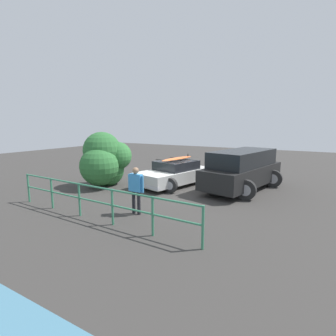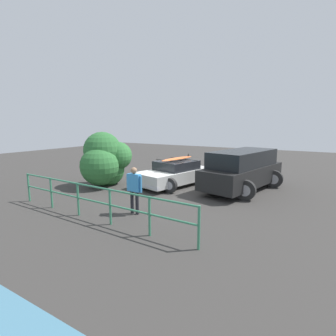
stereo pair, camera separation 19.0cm
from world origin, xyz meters
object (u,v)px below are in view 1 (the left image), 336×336
(suv_car, at_px, (243,169))
(bush_near_left, at_px, (105,162))
(person_bystander, at_px, (136,186))
(sedan_car, at_px, (175,173))

(suv_car, bearing_deg, bush_near_left, 23.51)
(suv_car, relative_size, bush_near_left, 1.90)
(suv_car, bearing_deg, person_bystander, 67.02)
(person_bystander, distance_m, bush_near_left, 4.61)
(suv_car, distance_m, person_bystander, 5.63)
(sedan_car, xyz_separation_m, person_bystander, (-0.95, 4.40, 0.37))
(suv_car, height_order, bush_near_left, bush_near_left)
(sedan_car, height_order, bush_near_left, bush_near_left)
(person_bystander, bearing_deg, bush_near_left, -33.85)
(suv_car, height_order, person_bystander, suv_car)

